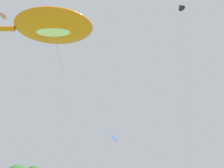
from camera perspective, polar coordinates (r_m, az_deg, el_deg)
big_show_kite at (r=17.92m, az=-15.02°, el=13.65°), size 10.37×9.58×13.61m
small_kite_bird_shape at (r=34.80m, az=16.90°, el=18.04°), size 1.27×3.08×26.03m
small_kite_streamer_purple at (r=30.75m, az=0.74°, el=-13.84°), size 3.45×2.44×8.85m
small_kite_triangle_green at (r=30.41m, az=-25.77°, el=14.71°), size 4.61×3.11×20.86m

